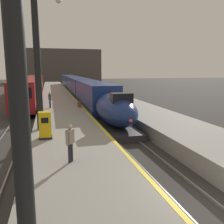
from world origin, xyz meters
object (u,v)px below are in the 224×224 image
object	(u,v)px
highspeed_train_main	(79,87)
rolling_suitcase	(80,104)
station_column_mid	(36,45)
passenger_mid_platform	(70,140)
regional_train_adjacent	(32,87)
passenger_near_edge	(50,99)
ticket_machine_yellow	(45,126)

from	to	relation	value
highspeed_train_main	rolling_suitcase	world-z (taller)	highspeed_train_main
highspeed_train_main	station_column_mid	distance (m)	27.38
highspeed_train_main	passenger_mid_platform	xyz separation A→B (m)	(-4.44, -32.95, 0.09)
station_column_mid	highspeed_train_main	bearing A→B (deg)	77.37
highspeed_train_main	rolling_suitcase	distance (m)	17.45
regional_train_adjacent	passenger_near_edge	world-z (taller)	regional_train_adjacent
passenger_near_edge	passenger_mid_platform	bearing A→B (deg)	-87.29
passenger_near_edge	rolling_suitcase	size ratio (longest dim) A/B	1.72
rolling_suitcase	ticket_machine_yellow	bearing A→B (deg)	-106.59
passenger_near_edge	ticket_machine_yellow	size ratio (longest dim) A/B	1.06
station_column_mid	rolling_suitcase	world-z (taller)	station_column_mid
station_column_mid	passenger_mid_platform	bearing A→B (deg)	-77.60
rolling_suitcase	passenger_mid_platform	bearing A→B (deg)	-98.50
highspeed_train_main	ticket_machine_yellow	distance (m)	29.39
rolling_suitcase	ticket_machine_yellow	xyz separation A→B (m)	(-3.44, -11.55, 0.44)
passenger_near_edge	passenger_mid_platform	size ratio (longest dim) A/B	1.00
station_column_mid	passenger_near_edge	world-z (taller)	station_column_mid
station_column_mid	ticket_machine_yellow	bearing A→B (deg)	-82.15
regional_train_adjacent	rolling_suitcase	bearing A→B (deg)	-71.51
rolling_suitcase	ticket_machine_yellow	size ratio (longest dim) A/B	0.61
passenger_mid_platform	station_column_mid	bearing A→B (deg)	102.40
regional_train_adjacent	ticket_machine_yellow	world-z (taller)	regional_train_adjacent
highspeed_train_main	passenger_near_edge	size ratio (longest dim) A/B	34.21
highspeed_train_main	ticket_machine_yellow	xyz separation A→B (m)	(-5.55, -28.86, -0.16)
passenger_mid_platform	ticket_machine_yellow	distance (m)	4.24
station_column_mid	passenger_near_edge	bearing A→B (deg)	85.71
passenger_near_edge	rolling_suitcase	bearing A→B (deg)	-6.01
station_column_mid	ticket_machine_yellow	xyz separation A→B (m)	(0.35, -2.54, -4.89)
station_column_mid	passenger_mid_platform	distance (m)	8.22
passenger_near_edge	ticket_machine_yellow	world-z (taller)	passenger_near_edge
ticket_machine_yellow	highspeed_train_main	bearing A→B (deg)	79.11
passenger_mid_platform	ticket_machine_yellow	xyz separation A→B (m)	(-1.11, 4.09, -0.25)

